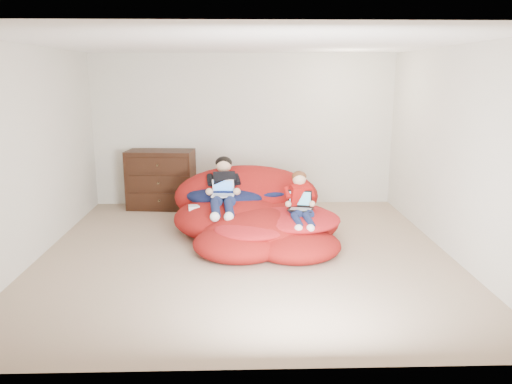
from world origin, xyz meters
name	(u,v)px	position (x,y,z in m)	size (l,w,h in m)	color
room_shell	(245,236)	(0.00, 0.00, 0.22)	(5.10, 5.10, 2.77)	tan
dresser	(161,179)	(-1.36, 2.22, 0.48)	(1.12, 0.65, 0.96)	black
beanbag_pile	(255,216)	(0.14, 0.71, 0.27)	(2.30, 2.35, 0.96)	#A01412
cream_pillow	(216,179)	(-0.43, 1.52, 0.62)	(0.42, 0.27, 0.27)	silver
older_boy	(223,186)	(-0.29, 0.83, 0.67)	(0.36, 1.14, 0.67)	black
younger_boy	(300,199)	(0.71, 0.30, 0.61)	(0.32, 0.80, 0.62)	#AD110F
laptop_white	(223,191)	(-0.29, 0.74, 0.62)	(0.31, 0.32, 0.21)	white
laptop_black	(300,204)	(0.71, 0.28, 0.55)	(0.36, 0.31, 0.23)	black
power_adapter	(194,208)	(-0.68, 0.64, 0.42)	(0.15, 0.15, 0.05)	white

